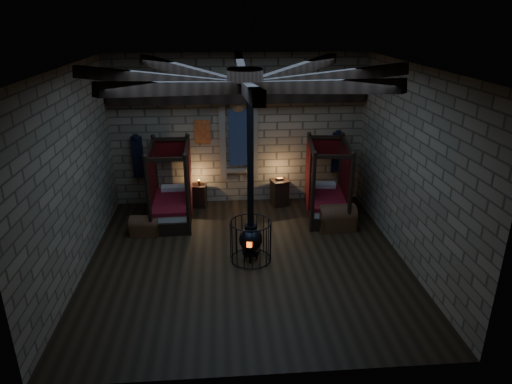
{
  "coord_description": "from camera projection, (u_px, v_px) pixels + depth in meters",
  "views": [
    {
      "loc": [
        -0.5,
        -8.94,
        5.17
      ],
      "look_at": [
        0.26,
        0.6,
        1.39
      ],
      "focal_mm": 32.0,
      "sensor_mm": 36.0,
      "label": 1
    }
  ],
  "objects": [
    {
      "name": "stove",
      "position": [
        251.0,
        236.0,
        10.01
      ],
      "size": [
        0.92,
        0.92,
        4.05
      ],
      "rotation": [
        0.0,
        0.0,
        -0.16
      ],
      "color": "black",
      "rests_on": "ground"
    },
    {
      "name": "nightstand_left",
      "position": [
        199.0,
        195.0,
        12.93
      ],
      "size": [
        0.47,
        0.45,
        0.8
      ],
      "rotation": [
        0.0,
        0.0,
        -0.17
      ],
      "color": "black",
      "rests_on": "ground"
    },
    {
      "name": "bed_left",
      "position": [
        172.0,
        202.0,
        12.06
      ],
      "size": [
        1.08,
        1.97,
        2.03
      ],
      "rotation": [
        0.0,
        0.0,
        0.03
      ],
      "color": "black",
      "rests_on": "ground"
    },
    {
      "name": "trunk_right",
      "position": [
        336.0,
        218.0,
        11.59
      ],
      "size": [
        0.96,
        0.65,
        0.67
      ],
      "rotation": [
        0.0,
        0.0,
        0.07
      ],
      "color": "#56301B",
      "rests_on": "ground"
    },
    {
      "name": "bed_right",
      "position": [
        326.0,
        198.0,
        12.29
      ],
      "size": [
        1.23,
        2.03,
        2.02
      ],
      "rotation": [
        0.0,
        0.0,
        -0.11
      ],
      "color": "black",
      "rests_on": "ground"
    },
    {
      "name": "nightstand_right",
      "position": [
        279.0,
        192.0,
        12.99
      ],
      "size": [
        0.57,
        0.56,
        0.82
      ],
      "rotation": [
        0.0,
        0.0,
        0.26
      ],
      "color": "black",
      "rests_on": "ground"
    },
    {
      "name": "room",
      "position": [
        245.0,
        90.0,
        8.93
      ],
      "size": [
        7.02,
        7.02,
        4.29
      ],
      "color": "black",
      "rests_on": "ground"
    },
    {
      "name": "trunk_left",
      "position": [
        145.0,
        226.0,
        11.31
      ],
      "size": [
        0.74,
        0.51,
        0.51
      ],
      "rotation": [
        0.0,
        0.0,
        -0.09
      ],
      "color": "#56301B",
      "rests_on": "ground"
    }
  ]
}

